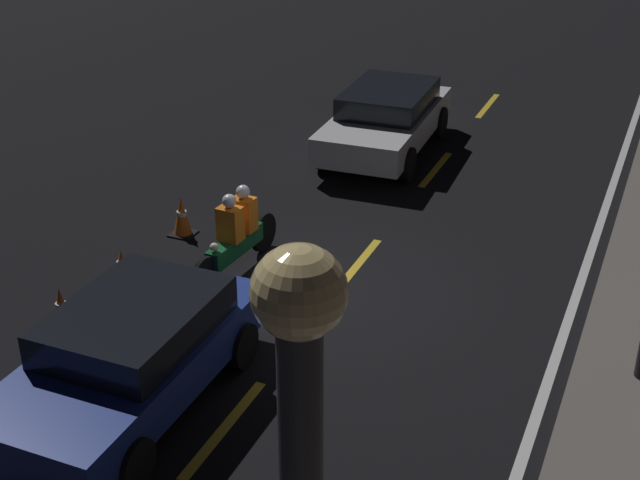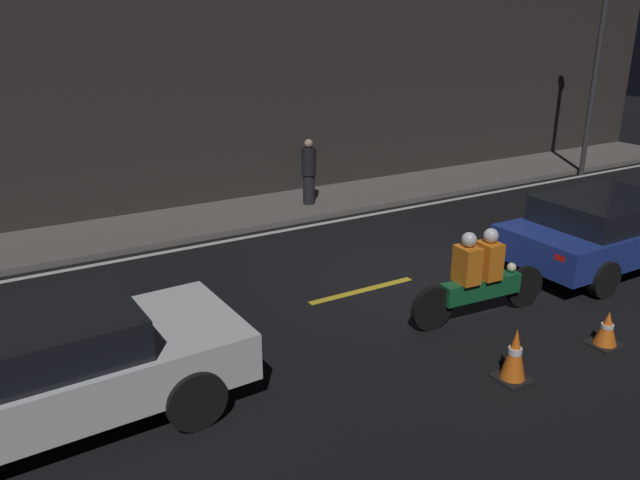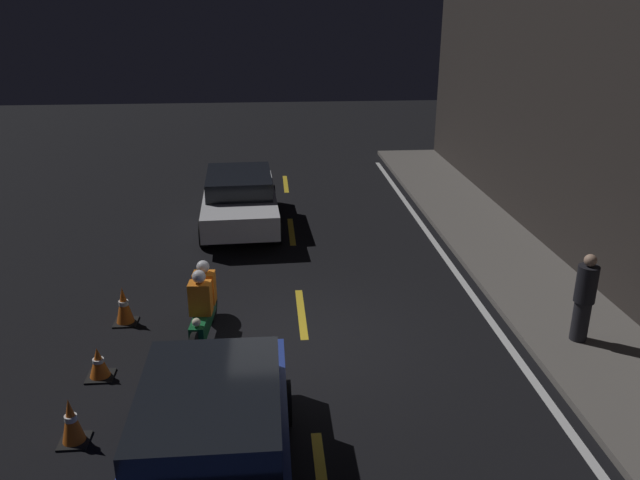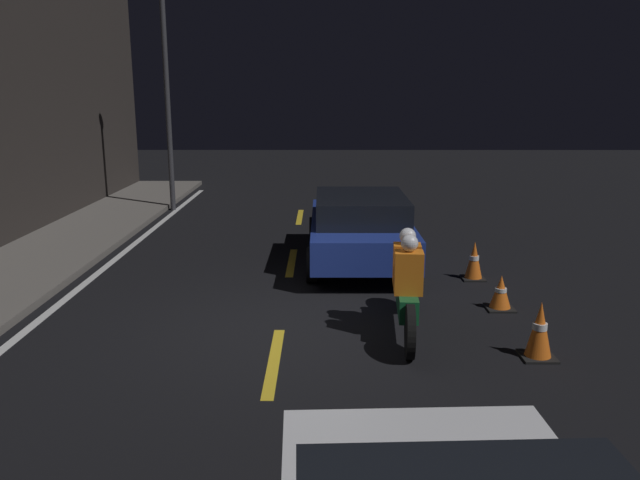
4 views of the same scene
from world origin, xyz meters
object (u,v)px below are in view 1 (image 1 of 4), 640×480
(sedan_white, at_px, (386,118))
(traffic_cone_mid, at_px, (122,266))
(traffic_cone_far, at_px, (62,309))
(sedan_blue, at_px, (131,353))
(motorcycle, at_px, (237,234))
(traffic_cone_near, at_px, (182,216))

(sedan_white, height_order, traffic_cone_mid, sedan_white)
(traffic_cone_mid, bearing_deg, traffic_cone_far, 1.23)
(sedan_blue, height_order, motorcycle, motorcycle)
(traffic_cone_mid, relative_size, traffic_cone_far, 0.78)
(traffic_cone_far, bearing_deg, motorcycle, 149.04)
(traffic_cone_far, bearing_deg, sedan_white, 167.37)
(sedan_white, distance_m, sedan_blue, 9.50)
(motorcycle, height_order, traffic_cone_far, motorcycle)
(sedan_blue, bearing_deg, motorcycle, -173.44)
(sedan_white, distance_m, traffic_cone_near, 5.52)
(traffic_cone_mid, bearing_deg, sedan_white, 164.43)
(traffic_cone_near, bearing_deg, traffic_cone_far, 0.05)
(sedan_white, xyz_separation_m, motorcycle, (5.97, -0.40, -0.10))
(traffic_cone_far, bearing_deg, sedan_blue, 61.46)
(traffic_cone_mid, bearing_deg, motorcycle, 122.05)
(motorcycle, distance_m, traffic_cone_far, 2.93)
(sedan_white, height_order, sedan_blue, sedan_white)
(motorcycle, bearing_deg, sedan_white, -179.58)
(traffic_cone_near, relative_size, traffic_cone_mid, 1.37)
(sedan_blue, distance_m, traffic_cone_mid, 3.25)
(traffic_cone_near, xyz_separation_m, traffic_cone_far, (3.30, 0.00, -0.02))
(sedan_blue, height_order, traffic_cone_far, sedan_blue)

